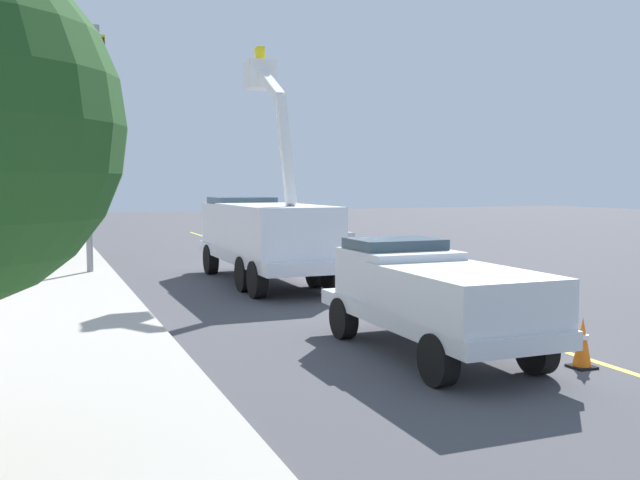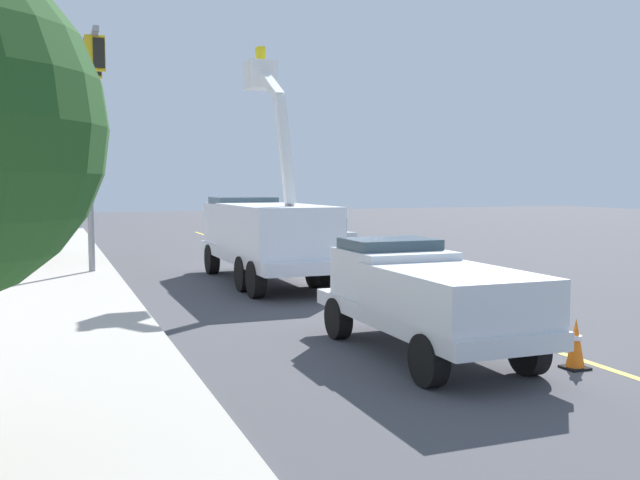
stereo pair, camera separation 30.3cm
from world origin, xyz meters
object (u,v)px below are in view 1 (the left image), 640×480
Objects in this scene: service_pickup_truck at (431,295)px; traffic_signal_mast at (90,104)px; traffic_cone_mid_rear at (336,273)px; passing_minivan at (312,233)px; traffic_cone_mid_front at (425,296)px; utility_bucket_truck at (264,232)px; traffic_cone_leading at (582,343)px; traffic_cone_trailing at (277,258)px.

service_pickup_truck is 14.51m from traffic_signal_mast.
traffic_cone_mid_rear is 9.59m from traffic_signal_mast.
passing_minivan is 14.25m from traffic_cone_mid_front.
traffic_signal_mast is (9.13, 7.02, 5.28)m from traffic_cone_mid_front.
traffic_cone_mid_rear is (-1.72, -1.78, -1.22)m from utility_bucket_truck.
traffic_cone_leading is at bearing -133.05° from service_pickup_truck.
traffic_signal_mast reaches higher than passing_minivan.
service_pickup_truck is (-10.39, 0.11, -0.51)m from utility_bucket_truck.
traffic_cone_mid_front is at bearing -1.71° from traffic_cone_leading.
traffic_signal_mast is at bearing 116.85° from passing_minivan.
traffic_cone_mid_rear is at bearing -121.47° from traffic_signal_mast.
service_pickup_truck reaches higher than passing_minivan.
traffic_signal_mast is (-4.87, 9.62, 4.73)m from passing_minivan.
utility_bucket_truck reaches higher than traffic_cone_mid_front.
traffic_cone_mid_front is 0.11× the size of traffic_signal_mast.
traffic_cone_trailing is at bearing 141.78° from passing_minivan.
traffic_cone_mid_front is at bearing -178.08° from traffic_cone_trailing.
traffic_signal_mast is at bearing 58.53° from traffic_cone_mid_rear.
traffic_cone_mid_front is at bearing -163.47° from utility_bucket_truck.
service_pickup_truck is at bearing 165.19° from passing_minivan.
passing_minivan reaches higher than traffic_cone_leading.
traffic_signal_mast reaches higher than traffic_cone_leading.
utility_bucket_truck is 10.40m from service_pickup_truck.
traffic_signal_mast is (2.46, 5.04, 4.08)m from utility_bucket_truck.
utility_bucket_truck reaches higher than service_pickup_truck.
utility_bucket_truck is 1.46× the size of service_pickup_truck.
traffic_cone_mid_rear is (10.47, 0.04, -0.03)m from traffic_cone_leading.
service_pickup_truck is at bearing 179.41° from utility_bucket_truck.
traffic_signal_mast is at bearing 64.01° from utility_bucket_truck.
traffic_cone_mid_rear is at bearing 162.81° from passing_minivan.
traffic_cone_leading is 1.02× the size of traffic_cone_mid_front.
traffic_cone_mid_rear is at bearing -133.97° from utility_bucket_truck.
traffic_cone_mid_front is 1.04× the size of traffic_cone_mid_rear.
traffic_signal_mast reaches higher than traffic_cone_trailing.
traffic_cone_leading reaches higher than traffic_cone_trailing.
service_pickup_truck is 14.11m from traffic_cone_trailing.
traffic_cone_mid_front is (5.51, -0.16, -0.01)m from traffic_cone_leading.
traffic_cone_leading reaches higher than traffic_cone_mid_rear.
traffic_cone_mid_front is 4.96m from traffic_cone_mid_rear.
traffic_signal_mast is (12.85, 4.93, 4.58)m from service_pickup_truck.
service_pickup_truck is 1.17× the size of passing_minivan.
traffic_cone_mid_rear reaches higher than traffic_cone_trailing.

